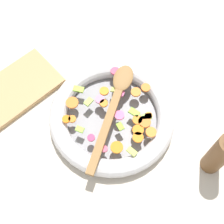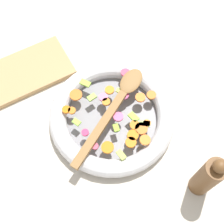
{
  "view_description": "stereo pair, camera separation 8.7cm",
  "coord_description": "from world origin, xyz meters",
  "px_view_note": "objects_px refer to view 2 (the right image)",
  "views": [
    {
      "loc": [
        -0.25,
        -0.28,
        0.84
      ],
      "look_at": [
        0.0,
        0.0,
        0.05
      ],
      "focal_mm": 50.0,
      "sensor_mm": 36.0,
      "label": 1
    },
    {
      "loc": [
        -0.18,
        -0.33,
        0.84
      ],
      "look_at": [
        0.0,
        0.0,
        0.05
      ],
      "focal_mm": 50.0,
      "sensor_mm": 36.0,
      "label": 2
    }
  ],
  "objects_px": {
    "wooden_spoon": "(115,105)",
    "pepper_mill": "(208,177)",
    "skillet": "(112,116)",
    "cutting_board": "(22,74)"
  },
  "relations": [
    {
      "from": "wooden_spoon",
      "to": "pepper_mill",
      "type": "xyz_separation_m",
      "value": [
        0.09,
        -0.29,
        0.03
      ]
    },
    {
      "from": "wooden_spoon",
      "to": "skillet",
      "type": "bearing_deg",
      "value": -149.54
    },
    {
      "from": "skillet",
      "to": "wooden_spoon",
      "type": "bearing_deg",
      "value": 30.46
    },
    {
      "from": "wooden_spoon",
      "to": "cutting_board",
      "type": "relative_size",
      "value": 1.04
    },
    {
      "from": "skillet",
      "to": "wooden_spoon",
      "type": "relative_size",
      "value": 1.14
    },
    {
      "from": "wooden_spoon",
      "to": "pepper_mill",
      "type": "bearing_deg",
      "value": -72.36
    },
    {
      "from": "skillet",
      "to": "wooden_spoon",
      "type": "xyz_separation_m",
      "value": [
        0.02,
        0.01,
        0.04
      ]
    },
    {
      "from": "skillet",
      "to": "cutting_board",
      "type": "relative_size",
      "value": 1.19
    },
    {
      "from": "skillet",
      "to": "pepper_mill",
      "type": "height_order",
      "value": "pepper_mill"
    },
    {
      "from": "wooden_spoon",
      "to": "pepper_mill",
      "type": "distance_m",
      "value": 0.31
    }
  ]
}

